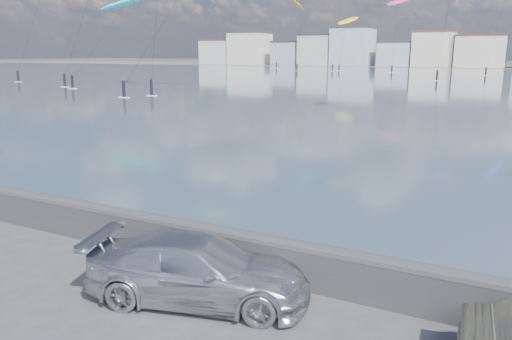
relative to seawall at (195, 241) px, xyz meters
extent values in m
plane|color=#333335|center=(0.00, -2.70, -0.58)|extent=(700.00, 700.00, 0.00)
cube|color=#395566|center=(0.00, 88.80, -0.58)|extent=(500.00, 177.00, 0.00)
cube|color=#4C473D|center=(0.00, 197.30, -0.57)|extent=(500.00, 60.00, 0.00)
cube|color=#28282B|center=(0.00, 0.00, -0.13)|extent=(400.00, 0.35, 0.90)
cylinder|color=#28282B|center=(0.00, 0.00, 0.32)|extent=(400.00, 0.36, 0.36)
cube|color=#B7C6BC|center=(-112.00, 183.30, 4.42)|extent=(14.00, 11.00, 10.00)
cube|color=#562D23|center=(-112.00, 183.30, 9.72)|extent=(14.28, 11.22, 0.60)
cube|color=beige|center=(-96.50, 183.30, 5.92)|extent=(16.00, 12.00, 13.00)
cube|color=#383330|center=(-96.50, 183.30, 12.72)|extent=(16.32, 12.24, 0.60)
cube|color=#9EA8B7|center=(-79.00, 183.30, 3.92)|extent=(11.00, 10.00, 9.00)
cube|color=#2D2D33|center=(-79.00, 183.30, 8.72)|extent=(11.22, 10.20, 0.60)
cube|color=#B7C6BC|center=(-66.00, 183.30, 5.17)|extent=(13.00, 11.00, 11.50)
cube|color=#2D2D33|center=(-66.00, 183.30, 11.22)|extent=(13.26, 11.22, 0.60)
cube|color=#B2B7C6|center=(-51.50, 183.30, 6.42)|extent=(15.00, 12.00, 14.00)
cube|color=#383330|center=(-51.50, 183.30, 13.72)|extent=(15.30, 12.24, 0.60)
cube|color=#B2B7C6|center=(-35.00, 183.30, 3.67)|extent=(12.00, 10.00, 8.50)
cube|color=#383330|center=(-35.00, 183.30, 8.22)|extent=(12.24, 10.20, 0.60)
cube|color=silver|center=(-21.50, 183.30, 5.42)|extent=(14.00, 11.00, 12.00)
cube|color=brown|center=(-21.50, 183.30, 11.72)|extent=(14.28, 11.22, 0.60)
cube|color=silver|center=(-6.00, 183.30, 4.67)|extent=(16.00, 13.00, 10.50)
cube|color=#562D23|center=(-6.00, 183.30, 10.22)|extent=(16.32, 13.26, 0.60)
imported|color=silver|center=(1.11, -1.51, 0.10)|extent=(5.01, 3.07, 1.36)
cube|color=white|center=(-33.43, 34.71, -0.53)|extent=(1.40, 0.42, 0.08)
cylinder|color=black|center=(-33.43, 34.71, 0.37)|extent=(0.36, 0.36, 1.70)
sphere|color=black|center=(-33.43, 34.71, 1.27)|extent=(0.28, 0.28, 0.28)
cylinder|color=black|center=(-32.41, 42.26, 9.02)|extent=(2.07, 15.14, 16.62)
cube|color=white|center=(-0.01, 113.87, -0.53)|extent=(1.40, 0.42, 0.08)
cylinder|color=black|center=(-0.01, 113.87, 0.37)|extent=(0.36, 0.36, 1.70)
sphere|color=black|center=(-0.01, 113.87, 1.27)|extent=(0.28, 0.28, 0.28)
cylinder|color=black|center=(1.55, 117.37, 11.47)|extent=(3.16, 7.05, 21.50)
cube|color=white|center=(-6.69, 87.97, -0.53)|extent=(1.40, 0.42, 0.08)
cylinder|color=black|center=(-6.69, 87.97, 0.37)|extent=(0.36, 0.36, 1.70)
sphere|color=black|center=(-6.69, 87.97, 1.27)|extent=(0.28, 0.28, 0.28)
cylinder|color=black|center=(-6.54, 92.28, 9.55)|extent=(0.34, 8.65, 17.68)
ellipsoid|color=yellow|center=(-39.20, 136.80, 13.45)|extent=(5.54, 10.34, 3.73)
cube|color=white|center=(-39.21, 130.18, -0.53)|extent=(1.40, 0.42, 0.08)
cylinder|color=black|center=(-39.21, 130.18, 0.37)|extent=(0.36, 0.36, 1.70)
sphere|color=black|center=(-39.21, 130.18, 1.27)|extent=(0.28, 0.28, 0.28)
cylinder|color=black|center=(-39.20, 133.49, 7.08)|extent=(0.05, 6.65, 12.75)
cube|color=white|center=(-39.07, 123.92, -0.53)|extent=(1.40, 0.42, 0.08)
cylinder|color=black|center=(-39.07, 123.92, 0.37)|extent=(0.36, 0.36, 1.70)
sphere|color=black|center=(-39.07, 123.92, 1.27)|extent=(0.28, 0.28, 0.28)
cylinder|color=black|center=(-38.99, 128.58, 17.21)|extent=(0.20, 9.35, 32.99)
cube|color=white|center=(-48.91, 122.51, -0.53)|extent=(1.40, 0.42, 0.08)
cylinder|color=black|center=(-48.91, 122.51, 0.37)|extent=(0.36, 0.36, 1.70)
sphere|color=black|center=(-48.91, 122.51, 1.27)|extent=(0.28, 0.28, 0.28)
cylinder|color=black|center=(-50.71, 130.01, 17.67)|extent=(3.62, 15.04, 33.91)
ellipsoid|color=#E5338C|center=(-24.54, 134.21, 17.86)|extent=(6.50, 10.25, 3.77)
cube|color=white|center=(-22.84, 123.76, -0.53)|extent=(1.40, 0.42, 0.08)
cylinder|color=black|center=(-22.84, 123.76, 0.37)|extent=(0.36, 0.36, 1.70)
sphere|color=black|center=(-22.84, 123.76, 1.27)|extent=(0.28, 0.28, 0.28)
cylinder|color=black|center=(-23.69, 128.99, 9.29)|extent=(1.73, 10.48, 17.16)
cube|color=white|center=(-71.80, 50.40, -0.53)|extent=(1.40, 0.42, 0.08)
cylinder|color=black|center=(-71.80, 50.40, 0.37)|extent=(0.36, 0.36, 1.70)
sphere|color=black|center=(-71.80, 50.40, 1.27)|extent=(0.28, 0.28, 0.28)
ellipsoid|color=#BF8C19|center=(-61.47, 151.47, 20.12)|extent=(4.49, 7.86, 4.66)
cube|color=white|center=(-64.34, 141.74, -0.53)|extent=(1.40, 0.42, 0.08)
cylinder|color=black|center=(-64.34, 141.74, 0.37)|extent=(0.36, 0.36, 1.70)
sphere|color=black|center=(-64.34, 141.74, 1.27)|extent=(0.28, 0.28, 0.28)
cylinder|color=black|center=(-62.91, 146.61, 10.42)|extent=(2.91, 9.77, 19.42)
ellipsoid|color=#19BFBF|center=(-49.39, 54.32, 12.23)|extent=(8.00, 8.00, 3.86)
cube|color=white|center=(-50.21, 42.67, -0.53)|extent=(1.40, 0.42, 0.08)
cylinder|color=black|center=(-50.21, 42.67, 0.37)|extent=(0.36, 0.36, 1.70)
sphere|color=black|center=(-50.21, 42.67, 1.27)|extent=(0.28, 0.28, 0.28)
cylinder|color=black|center=(-49.80, 48.49, 6.47)|extent=(0.85, 11.67, 11.53)
cube|color=white|center=(-53.86, 44.58, -0.53)|extent=(1.40, 0.42, 0.08)
cylinder|color=black|center=(-53.86, 44.58, 0.37)|extent=(0.36, 0.36, 1.70)
sphere|color=black|center=(-53.86, 44.58, 1.27)|extent=(0.28, 0.28, 0.28)
cube|color=white|center=(-32.24, 38.17, -0.53)|extent=(1.40, 0.42, 0.08)
cylinder|color=black|center=(-32.24, 38.17, 0.37)|extent=(0.36, 0.36, 1.70)
sphere|color=black|center=(-32.24, 38.17, 1.27)|extent=(0.28, 0.28, 0.28)
camera|label=1|loc=(6.59, -9.47, 4.48)|focal=35.00mm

